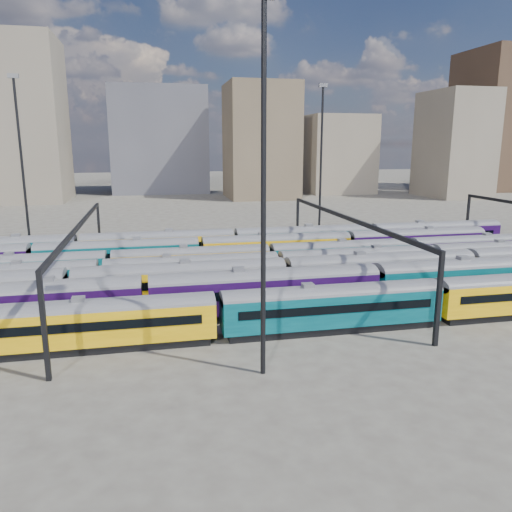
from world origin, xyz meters
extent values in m
plane|color=#48433D|center=(0.00, 0.00, 0.00)|extent=(500.00, 500.00, 0.00)
cube|color=black|center=(-17.49, -15.00, 0.35)|extent=(18.76, 2.43, 0.69)
cube|color=#CB9408|center=(-17.49, -15.00, 2.12)|extent=(19.75, 2.86, 2.86)
cylinder|color=#4C4C51|center=(-17.49, -15.00, 3.55)|extent=(19.75, 2.86, 2.86)
cube|color=black|center=(-17.49, -16.45, 2.47)|extent=(17.38, 0.06, 0.74)
cube|color=black|center=(-17.49, -13.55, 2.47)|extent=(17.38, 0.06, 0.74)
cube|color=slate|center=(-17.49, -15.00, 4.32)|extent=(0.99, 0.89, 0.35)
cube|color=black|center=(2.85, -15.00, 0.35)|extent=(18.76, 2.43, 0.69)
cube|color=#043E47|center=(2.85, -15.00, 2.12)|extent=(19.75, 2.86, 2.86)
cylinder|color=#4C4C51|center=(2.85, -15.00, 3.55)|extent=(19.75, 2.86, 2.86)
cube|color=black|center=(2.85, -16.45, 2.47)|extent=(17.38, 0.06, 0.74)
cube|color=black|center=(2.85, -13.55, 2.47)|extent=(17.38, 0.06, 0.74)
cube|color=slate|center=(2.85, -15.00, 4.32)|extent=(0.99, 0.89, 0.35)
cube|color=black|center=(-24.54, -10.00, 0.38)|extent=(20.79, 2.70, 0.77)
cube|color=#1C0632|center=(-24.54, -10.00, 2.35)|extent=(21.89, 3.17, 3.17)
cylinder|color=#4C4C51|center=(-24.54, -10.00, 3.94)|extent=(21.89, 3.17, 3.17)
cube|color=black|center=(-24.54, -11.61, 2.73)|extent=(19.26, 0.06, 0.82)
cube|color=black|center=(-24.54, -8.39, 2.73)|extent=(19.26, 0.06, 0.82)
cube|color=slate|center=(-24.54, -10.00, 4.79)|extent=(1.09, 0.98, 0.38)
cube|color=black|center=(-2.05, -10.00, 0.38)|extent=(20.79, 2.70, 0.77)
cube|color=#1C0632|center=(-2.05, -10.00, 2.35)|extent=(21.89, 3.17, 3.17)
cylinder|color=#4C4C51|center=(-2.05, -10.00, 3.94)|extent=(21.89, 3.17, 3.17)
cube|color=black|center=(-2.05, -11.61, 2.73)|extent=(19.26, 0.06, 0.82)
cube|color=black|center=(-2.05, -8.39, 2.73)|extent=(19.26, 0.06, 0.82)
cube|color=slate|center=(-2.05, -10.00, 4.79)|extent=(1.09, 0.98, 0.38)
cube|color=black|center=(20.44, -10.00, 0.38)|extent=(20.79, 2.70, 0.77)
cube|color=#043E47|center=(20.44, -10.00, 2.35)|extent=(21.89, 3.17, 3.17)
cylinder|color=#4C4C51|center=(20.44, -10.00, 3.94)|extent=(21.89, 3.17, 3.17)
cube|color=black|center=(20.44, -11.61, 2.73)|extent=(19.26, 0.06, 0.82)
cube|color=black|center=(20.44, -8.39, 2.73)|extent=(19.26, 0.06, 0.82)
cube|color=slate|center=(20.44, -10.00, 4.79)|extent=(1.09, 0.98, 0.38)
cube|color=black|center=(-9.70, -5.00, 0.37)|extent=(20.20, 2.62, 0.74)
cube|color=#CB9408|center=(-9.70, -5.00, 2.29)|extent=(21.26, 3.08, 3.08)
cylinder|color=#4C4C51|center=(-9.70, -5.00, 3.83)|extent=(21.26, 3.08, 3.08)
cube|color=black|center=(-9.70, -6.56, 2.66)|extent=(18.71, 0.06, 0.80)
cube|color=black|center=(-9.70, -3.44, 2.66)|extent=(18.71, 0.06, 0.80)
cube|color=slate|center=(-9.70, -5.00, 4.65)|extent=(1.06, 0.96, 0.37)
cube|color=black|center=(12.16, -5.00, 0.37)|extent=(20.20, 2.62, 0.74)
cube|color=#1C0632|center=(12.16, -5.00, 2.29)|extent=(21.26, 3.08, 3.08)
cylinder|color=#4C4C51|center=(12.16, -5.00, 3.83)|extent=(21.26, 3.08, 3.08)
cube|color=black|center=(12.16, -6.56, 2.66)|extent=(18.71, 0.06, 0.80)
cube|color=black|center=(12.16, -3.44, 2.66)|extent=(18.71, 0.06, 0.80)
cube|color=slate|center=(12.16, -5.00, 4.65)|extent=(1.06, 0.96, 0.37)
cube|color=black|center=(-28.04, 0.00, 0.34)|extent=(18.30, 2.37, 0.67)
cube|color=#043E47|center=(-28.04, 0.00, 2.07)|extent=(19.27, 2.79, 2.79)
cylinder|color=#4C4C51|center=(-28.04, 0.00, 3.47)|extent=(19.27, 2.79, 2.79)
cube|color=black|center=(-28.04, 1.42, 2.41)|extent=(16.96, 0.06, 0.72)
cube|color=slate|center=(-28.04, 0.00, 4.21)|extent=(0.96, 0.87, 0.34)
cube|color=black|center=(-8.18, 0.00, 0.34)|extent=(18.30, 2.37, 0.67)
cube|color=#CB9408|center=(-8.18, 0.00, 2.07)|extent=(19.27, 2.79, 2.79)
cylinder|color=#4C4C51|center=(-8.18, 0.00, 3.47)|extent=(19.27, 2.79, 2.79)
cube|color=black|center=(-8.18, -1.42, 2.41)|extent=(16.96, 0.06, 0.72)
cube|color=black|center=(-8.18, 1.42, 2.41)|extent=(16.96, 0.06, 0.72)
cube|color=slate|center=(-8.18, 0.00, 4.21)|extent=(0.96, 0.87, 0.34)
cube|color=black|center=(11.69, 0.00, 0.34)|extent=(18.30, 2.37, 0.67)
cube|color=#1C0632|center=(11.69, 0.00, 2.07)|extent=(19.27, 2.79, 2.79)
cylinder|color=#4C4C51|center=(11.69, 0.00, 3.47)|extent=(19.27, 2.79, 2.79)
cube|color=black|center=(11.69, -1.42, 2.41)|extent=(16.96, 0.06, 0.72)
cube|color=black|center=(11.69, 1.42, 2.41)|extent=(16.96, 0.06, 0.72)
cube|color=slate|center=(11.69, 0.00, 4.21)|extent=(0.96, 0.87, 0.34)
cube|color=black|center=(31.56, 0.00, 0.34)|extent=(18.30, 2.37, 0.67)
cube|color=#043E47|center=(31.56, 0.00, 2.07)|extent=(19.27, 2.79, 2.79)
cylinder|color=#4C4C51|center=(31.56, 0.00, 3.47)|extent=(19.27, 2.79, 2.79)
cube|color=black|center=(31.56, -1.42, 2.41)|extent=(16.96, 0.06, 0.72)
cube|color=black|center=(31.56, 1.42, 2.41)|extent=(16.96, 0.06, 0.72)
cube|color=slate|center=(31.56, 0.00, 4.21)|extent=(0.96, 0.87, 0.34)
cube|color=black|center=(-27.38, 5.00, 0.33)|extent=(17.98, 2.33, 0.66)
cube|color=#043E47|center=(-27.38, 5.00, 2.03)|extent=(18.92, 2.74, 2.74)
cylinder|color=#4C4C51|center=(-27.38, 5.00, 3.41)|extent=(18.92, 2.74, 2.74)
cube|color=black|center=(-27.38, 3.61, 2.36)|extent=(16.65, 0.06, 0.71)
cube|color=black|center=(-27.38, 6.39, 2.36)|extent=(16.65, 0.06, 0.71)
cube|color=slate|center=(-27.38, 5.00, 4.14)|extent=(0.95, 0.85, 0.33)
cube|color=black|center=(-7.85, 5.00, 0.33)|extent=(17.98, 2.33, 0.66)
cube|color=#CB9408|center=(-7.85, 5.00, 2.03)|extent=(18.92, 2.74, 2.74)
cylinder|color=#4C4C51|center=(-7.85, 5.00, 3.41)|extent=(18.92, 2.74, 2.74)
cube|color=black|center=(-7.85, 3.61, 2.36)|extent=(16.65, 0.06, 0.71)
cube|color=black|center=(-7.85, 6.39, 2.36)|extent=(16.65, 0.06, 0.71)
cube|color=slate|center=(-7.85, 5.00, 4.14)|extent=(0.95, 0.85, 0.33)
cube|color=black|center=(11.67, 5.00, 0.33)|extent=(17.98, 2.33, 0.66)
cube|color=#043E47|center=(11.67, 5.00, 2.03)|extent=(18.92, 2.74, 2.74)
cylinder|color=#4C4C51|center=(11.67, 5.00, 3.41)|extent=(18.92, 2.74, 2.74)
cube|color=black|center=(11.67, 3.61, 2.36)|extent=(16.65, 0.06, 0.71)
cube|color=black|center=(11.67, 6.39, 2.36)|extent=(16.65, 0.06, 0.71)
cube|color=slate|center=(11.67, 5.00, 4.14)|extent=(0.95, 0.85, 0.33)
cube|color=black|center=(31.19, 5.00, 0.33)|extent=(17.98, 2.33, 0.66)
cube|color=#1C0632|center=(31.19, 5.00, 2.03)|extent=(18.92, 2.74, 2.74)
cylinder|color=#4C4C51|center=(31.19, 5.00, 3.41)|extent=(18.92, 2.74, 2.74)
cube|color=black|center=(31.19, 3.61, 2.36)|extent=(16.65, 0.06, 0.71)
cube|color=black|center=(31.19, 6.39, 2.36)|extent=(16.65, 0.06, 0.71)
cube|color=slate|center=(31.19, 5.00, 4.14)|extent=(0.95, 0.85, 0.33)
cube|color=black|center=(-16.76, 10.00, 0.35)|extent=(19.24, 2.50, 0.71)
cube|color=#043E47|center=(-16.76, 10.00, 2.18)|extent=(20.26, 2.94, 2.94)
cylinder|color=#4C4C51|center=(-16.76, 10.00, 3.65)|extent=(20.26, 2.94, 2.94)
cube|color=black|center=(-16.76, 8.51, 2.53)|extent=(17.83, 0.06, 0.76)
cube|color=black|center=(-16.76, 11.49, 2.53)|extent=(17.83, 0.06, 0.76)
cube|color=slate|center=(-16.76, 10.00, 4.43)|extent=(1.01, 0.91, 0.35)
cube|color=black|center=(4.09, 10.00, 0.35)|extent=(19.24, 2.50, 0.71)
cube|color=#CB9408|center=(4.09, 10.00, 2.18)|extent=(20.26, 2.94, 2.94)
cylinder|color=#4C4C51|center=(4.09, 10.00, 3.65)|extent=(20.26, 2.94, 2.94)
cube|color=black|center=(4.09, 8.51, 2.53)|extent=(17.83, 0.06, 0.76)
cube|color=black|center=(4.09, 11.49, 2.53)|extent=(17.83, 0.06, 0.76)
cube|color=slate|center=(4.09, 10.00, 4.43)|extent=(1.01, 0.91, 0.35)
cube|color=black|center=(24.95, 10.00, 0.35)|extent=(19.24, 2.50, 0.71)
cube|color=#1C0632|center=(24.95, 10.00, 2.18)|extent=(20.26, 2.94, 2.94)
cylinder|color=#4C4C51|center=(24.95, 10.00, 3.65)|extent=(20.26, 2.94, 2.94)
cube|color=black|center=(24.95, 8.51, 2.53)|extent=(17.83, 0.06, 0.76)
cube|color=black|center=(24.95, 11.49, 2.53)|extent=(17.83, 0.06, 0.76)
cube|color=slate|center=(24.95, 10.00, 4.43)|extent=(1.01, 0.91, 0.35)
cube|color=black|center=(-11.65, 15.00, 0.36)|extent=(19.73, 2.56, 0.73)
cube|color=#CB9408|center=(-11.65, 15.00, 2.23)|extent=(20.77, 3.01, 3.01)
cylinder|color=#4C4C51|center=(-11.65, 15.00, 3.74)|extent=(20.77, 3.01, 3.01)
cube|color=black|center=(-11.65, 13.47, 2.59)|extent=(18.28, 0.06, 0.78)
cube|color=black|center=(-11.65, 16.53, 2.59)|extent=(18.28, 0.06, 0.78)
cube|color=slate|center=(-11.65, 15.00, 4.54)|extent=(1.04, 0.93, 0.36)
cube|color=black|center=(9.72, 15.00, 0.36)|extent=(19.73, 2.56, 0.73)
cube|color=#043E47|center=(9.72, 15.00, 2.23)|extent=(20.77, 3.01, 3.01)
cylinder|color=#4C4C51|center=(9.72, 15.00, 3.74)|extent=(20.77, 3.01, 3.01)
cube|color=black|center=(9.72, 13.47, 2.59)|extent=(18.28, 0.06, 0.78)
cube|color=black|center=(9.72, 16.53, 2.59)|extent=(18.28, 0.06, 0.78)
cube|color=slate|center=(9.72, 15.00, 4.54)|extent=(1.04, 0.93, 0.36)
cube|color=black|center=(31.09, 15.00, 0.36)|extent=(19.73, 2.56, 0.73)
cube|color=#1C0632|center=(31.09, 15.00, 2.23)|extent=(20.77, 3.01, 3.01)
cylinder|color=#4C4C51|center=(31.09, 15.00, 3.74)|extent=(20.77, 3.01, 3.01)
cube|color=black|center=(31.09, 13.47, 2.59)|extent=(18.28, 0.06, 0.78)
cube|color=black|center=(31.09, 16.53, 2.59)|extent=(18.28, 0.06, 0.78)
cube|color=slate|center=(31.09, 15.00, 4.54)|extent=(1.04, 0.93, 0.36)
cube|color=black|center=(-20.00, -20.00, 4.00)|extent=(0.35, 0.35, 8.00)
cube|color=black|center=(-20.00, 20.00, 4.00)|extent=(0.35, 0.35, 8.00)
cube|color=black|center=(-20.00, 0.00, 7.80)|extent=(0.30, 40.00, 0.45)
cube|color=black|center=(10.00, -20.00, 4.00)|extent=(0.35, 0.35, 8.00)
cube|color=black|center=(10.00, 20.00, 4.00)|extent=(0.35, 0.35, 8.00)
cube|color=black|center=(10.00, 0.00, 7.80)|extent=(0.30, 40.00, 0.45)
cube|color=black|center=(40.00, 20.00, 4.00)|extent=(0.35, 0.35, 8.00)
cylinder|color=black|center=(-30.00, 22.00, 12.50)|extent=(0.36, 0.36, 25.00)
cube|color=slate|center=(-30.00, 22.00, 25.30)|extent=(1.40, 0.50, 0.60)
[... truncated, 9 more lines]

